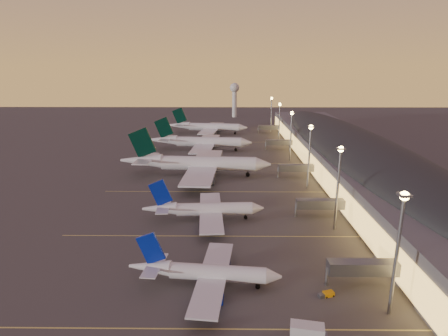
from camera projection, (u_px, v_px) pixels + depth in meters
ground at (216, 229)px, 114.07m from camera, size 700.00×700.00×0.00m
airliner_narrow_south at (204, 272)px, 84.00m from camera, size 34.89×31.32×12.45m
airliner_narrow_north at (204, 209)px, 119.86m from camera, size 39.03×34.90×13.94m
airliner_wide_near at (195, 163)px, 168.36m from camera, size 68.35×62.32×21.87m
airliner_wide_mid at (200, 142)px, 219.15m from camera, size 61.15×55.88×19.56m
airliner_wide_far at (207, 127)px, 273.70m from camera, size 59.22×54.39×18.95m
terminal_building at (348, 150)px, 181.05m from camera, size 56.35×255.00×17.46m
light_masts at (298, 135)px, 171.79m from camera, size 2.20×217.20×25.90m
radar_tower at (235, 94)px, 359.00m from camera, size 9.00×9.00×32.50m
lane_markings at (219, 188)px, 152.65m from camera, size 90.00×180.36×0.00m
baggage_tug_a at (263, 280)px, 85.94m from camera, size 3.67×2.65×1.02m
baggage_tug_b at (327, 294)px, 80.61m from camera, size 3.67×2.33×1.02m
catering_truck_a at (309, 335)px, 66.70m from camera, size 6.91×3.64×3.69m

